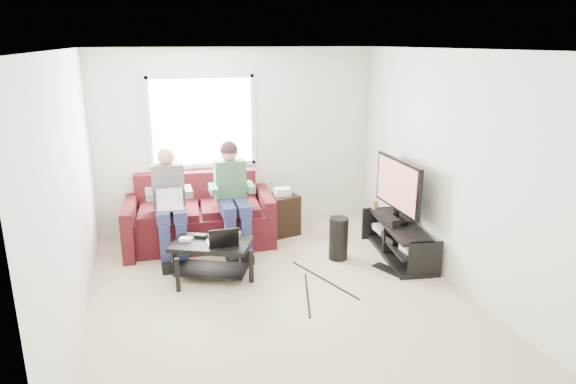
{
  "coord_description": "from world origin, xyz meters",
  "views": [
    {
      "loc": [
        -1.29,
        -4.92,
        2.68
      ],
      "look_at": [
        0.28,
        0.6,
        0.98
      ],
      "focal_mm": 32.0,
      "sensor_mm": 36.0,
      "label": 1
    }
  ],
  "objects_px": {
    "sofa": "(200,219)",
    "end_table": "(283,213)",
    "subwoofer": "(338,239)",
    "tv_stand": "(398,242)",
    "tv": "(398,187)",
    "coffee_table": "(212,252)"
  },
  "relations": [
    {
      "from": "tv_stand",
      "to": "tv",
      "type": "height_order",
      "value": "tv"
    },
    {
      "from": "subwoofer",
      "to": "end_table",
      "type": "height_order",
      "value": "end_table"
    },
    {
      "from": "sofa",
      "to": "tv_stand",
      "type": "relative_size",
      "value": 1.45
    },
    {
      "from": "subwoofer",
      "to": "end_table",
      "type": "relative_size",
      "value": 0.8
    },
    {
      "from": "tv",
      "to": "subwoofer",
      "type": "height_order",
      "value": "tv"
    },
    {
      "from": "tv",
      "to": "subwoofer",
      "type": "relative_size",
      "value": 2.01
    },
    {
      "from": "end_table",
      "to": "tv",
      "type": "bearing_deg",
      "value": -42.28
    },
    {
      "from": "end_table",
      "to": "subwoofer",
      "type": "bearing_deg",
      "value": -67.03
    },
    {
      "from": "tv",
      "to": "coffee_table",
      "type": "bearing_deg",
      "value": -178.41
    },
    {
      "from": "sofa",
      "to": "coffee_table",
      "type": "bearing_deg",
      "value": -89.65
    },
    {
      "from": "tv_stand",
      "to": "end_table",
      "type": "relative_size",
      "value": 2.07
    },
    {
      "from": "tv",
      "to": "subwoofer",
      "type": "distance_m",
      "value": 1.0
    },
    {
      "from": "tv_stand",
      "to": "tv",
      "type": "distance_m",
      "value": 0.72
    },
    {
      "from": "sofa",
      "to": "end_table",
      "type": "relative_size",
      "value": 3.0
    },
    {
      "from": "subwoofer",
      "to": "end_table",
      "type": "distance_m",
      "value": 1.15
    },
    {
      "from": "coffee_table",
      "to": "subwoofer",
      "type": "bearing_deg",
      "value": 3.95
    },
    {
      "from": "sofa",
      "to": "tv_stand",
      "type": "xyz_separation_m",
      "value": [
        2.39,
        -1.17,
        -0.14
      ]
    },
    {
      "from": "coffee_table",
      "to": "tv_stand",
      "type": "height_order",
      "value": "tv_stand"
    },
    {
      "from": "sofa",
      "to": "subwoofer",
      "type": "bearing_deg",
      "value": -32.31
    },
    {
      "from": "sofa",
      "to": "tv",
      "type": "bearing_deg",
      "value": -24.2
    },
    {
      "from": "coffee_table",
      "to": "end_table",
      "type": "height_order",
      "value": "end_table"
    },
    {
      "from": "sofa",
      "to": "tv",
      "type": "distance_m",
      "value": 2.68
    }
  ]
}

